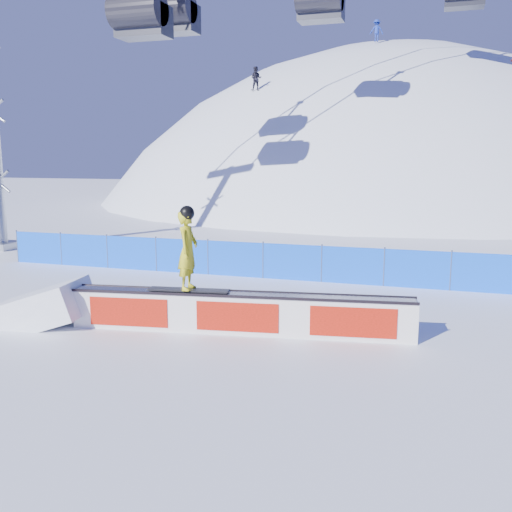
% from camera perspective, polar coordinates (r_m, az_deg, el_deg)
% --- Properties ---
extents(ground, '(160.00, 160.00, 0.00)m').
position_cam_1_polar(ground, '(14.85, -0.65, -5.93)').
color(ground, white).
rests_on(ground, ground).
extents(snow_hill, '(64.00, 64.00, 64.00)m').
position_cam_1_polar(snow_hill, '(59.95, 12.33, -11.94)').
color(snow_hill, silver).
rests_on(snow_hill, ground).
extents(safety_fence, '(22.05, 0.05, 1.30)m').
position_cam_1_polar(safety_fence, '(18.94, 3.61, -0.62)').
color(safety_fence, '#0B53F6').
rests_on(safety_fence, ground).
extents(rail_box, '(8.01, 1.71, 0.96)m').
position_cam_1_polar(rail_box, '(13.29, -1.68, -5.72)').
color(rail_box, white).
rests_on(rail_box, ground).
extents(snow_ramp, '(2.65, 1.87, 1.53)m').
position_cam_1_polar(snow_ramp, '(15.16, -20.72, -6.26)').
color(snow_ramp, white).
rests_on(snow_ramp, ground).
extents(snowboarder, '(1.94, 0.70, 1.99)m').
position_cam_1_polar(snowboarder, '(13.25, -6.84, 0.66)').
color(snowboarder, black).
rests_on(snowboarder, rail_box).
extents(distant_skiers, '(20.45, 8.57, 5.95)m').
position_cam_1_polar(distant_skiers, '(44.19, 14.87, 18.85)').
color(distant_skiers, black).
rests_on(distant_skiers, ground).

